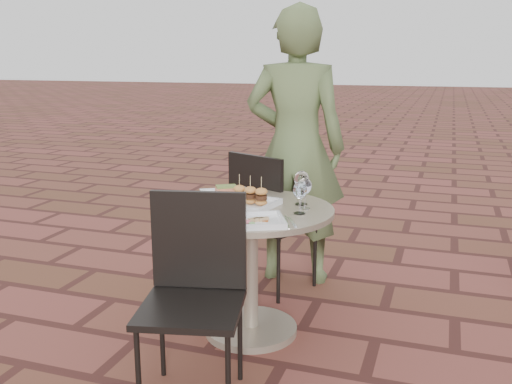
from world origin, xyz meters
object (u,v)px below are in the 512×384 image
(chair_near, at_px, (195,279))
(plate_sliders, at_px, (250,199))
(diner, at_px, (295,147))
(plate_salmon, at_px, (226,195))
(cafe_table, at_px, (251,251))
(plate_tuna, at_px, (258,220))
(chair_far, at_px, (266,211))

(chair_near, distance_m, plate_sliders, 0.69)
(diner, relative_size, plate_salmon, 4.91)
(cafe_table, height_order, plate_salmon, plate_salmon)
(plate_salmon, xyz_separation_m, plate_tuna, (0.33, -0.42, -0.01))
(chair_far, height_order, plate_salmon, chair_far)
(diner, bearing_deg, cafe_table, 83.33)
(diner, xyz_separation_m, plate_salmon, (-0.21, -0.73, -0.18))
(plate_salmon, height_order, plate_tuna, plate_salmon)
(cafe_table, bearing_deg, plate_tuna, -63.75)
(diner, height_order, plate_tuna, diner)
(cafe_table, distance_m, chair_far, 0.60)
(cafe_table, relative_size, chair_far, 0.97)
(cafe_table, xyz_separation_m, plate_tuna, (0.13, -0.27, 0.26))
(chair_near, distance_m, plate_tuna, 0.44)
(plate_sliders, xyz_separation_m, plate_tuna, (0.15, -0.30, -0.02))
(cafe_table, height_order, chair_far, chair_far)
(chair_far, xyz_separation_m, plate_salmon, (-0.10, -0.43, 0.20))
(chair_far, distance_m, plate_tuna, 0.91)
(chair_near, xyz_separation_m, plate_tuna, (0.18, 0.35, 0.20))
(chair_far, height_order, plate_sliders, chair_far)
(chair_near, distance_m, diner, 1.55)
(chair_near, xyz_separation_m, plate_sliders, (0.04, 0.65, 0.22))
(cafe_table, bearing_deg, diner, 89.28)
(cafe_table, distance_m, plate_sliders, 0.29)
(cafe_table, xyz_separation_m, diner, (0.01, 0.89, 0.44))
(chair_far, xyz_separation_m, plate_tuna, (0.23, -0.85, 0.20))
(plate_salmon, bearing_deg, chair_far, 76.61)
(cafe_table, xyz_separation_m, plate_salmon, (-0.20, 0.15, 0.27))
(plate_sliders, bearing_deg, plate_salmon, 147.24)
(chair_far, xyz_separation_m, plate_sliders, (0.08, -0.55, 0.22))
(plate_salmon, height_order, plate_sliders, plate_sliders)
(chair_far, relative_size, plate_sliders, 3.02)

